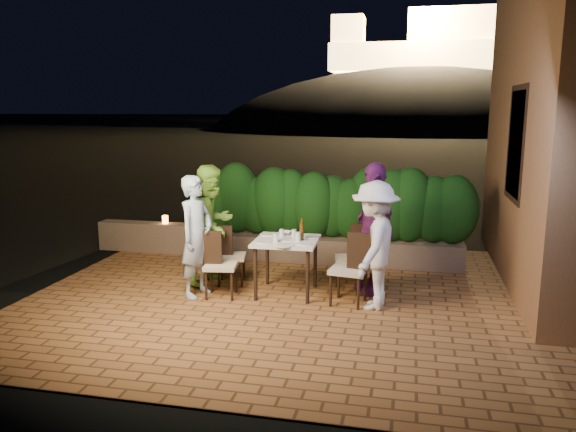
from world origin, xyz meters
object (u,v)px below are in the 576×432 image
(parapet_lamp, at_px, (165,220))
(bowl, at_px, (285,233))
(diner_purple, at_px, (374,228))
(diner_blue, at_px, (196,236))
(beer_bottle, at_px, (302,229))
(chair_right_front, at_px, (349,268))
(diner_white, at_px, (375,245))
(diner_green, at_px, (212,225))
(chair_left_back, at_px, (231,255))
(chair_right_back, at_px, (352,258))
(dining_table, at_px, (286,267))
(chair_left_front, at_px, (221,264))

(parapet_lamp, bearing_deg, bowl, -30.49)
(diner_purple, bearing_deg, diner_blue, -99.62)
(beer_bottle, xyz_separation_m, chair_right_front, (0.66, -0.25, -0.43))
(chair_right_front, height_order, diner_blue, diner_blue)
(diner_white, bearing_deg, parapet_lamp, -108.74)
(beer_bottle, xyz_separation_m, diner_purple, (0.93, 0.31, -0.01))
(beer_bottle, distance_m, chair_right_front, 0.82)
(diner_green, bearing_deg, chair_left_back, -71.49)
(chair_right_back, height_order, parapet_lamp, chair_right_back)
(chair_right_back, height_order, diner_purple, diner_purple)
(dining_table, xyz_separation_m, beer_bottle, (0.20, 0.03, 0.52))
(beer_bottle, relative_size, chair_left_front, 0.33)
(beer_bottle, bearing_deg, diner_blue, -165.45)
(chair_right_back, bearing_deg, bowl, -12.74)
(diner_blue, bearing_deg, chair_right_front, -72.75)
(dining_table, height_order, diner_white, diner_white)
(diner_green, bearing_deg, parapet_lamp, 62.98)
(diner_blue, distance_m, diner_white, 2.33)
(chair_left_front, bearing_deg, diner_green, 110.22)
(bowl, distance_m, diner_blue, 1.23)
(chair_left_front, xyz_separation_m, parapet_lamp, (-1.72, 2.05, 0.13))
(diner_green, xyz_separation_m, parapet_lamp, (-1.41, 1.49, -0.28))
(dining_table, height_order, diner_purple, diner_purple)
(diner_white, bearing_deg, beer_bottle, -97.69)
(chair_right_front, relative_size, chair_right_back, 0.99)
(diner_green, bearing_deg, beer_bottle, -79.99)
(beer_bottle, relative_size, diner_white, 0.18)
(chair_left_front, bearing_deg, parapet_lamp, 121.03)
(dining_table, height_order, chair_right_back, chair_right_back)
(chair_right_front, xyz_separation_m, diner_white, (0.32, -0.06, 0.33))
(beer_bottle, relative_size, chair_left_back, 0.35)
(chair_right_front, relative_size, parapet_lamp, 6.74)
(beer_bottle, bearing_deg, dining_table, -172.40)
(diner_purple, bearing_deg, bowl, -114.28)
(dining_table, bearing_deg, diner_purple, 16.45)
(dining_table, distance_m, beer_bottle, 0.56)
(diner_blue, bearing_deg, dining_table, -59.83)
(chair_left_front, xyz_separation_m, diner_purple, (1.95, 0.64, 0.44))
(chair_left_front, bearing_deg, diner_purple, 9.12)
(dining_table, relative_size, chair_right_back, 0.88)
(bowl, bearing_deg, chair_right_back, -2.36)
(bowl, height_order, diner_green, diner_green)
(dining_table, distance_m, chair_right_back, 0.89)
(beer_bottle, relative_size, bowl, 1.68)
(diner_purple, bearing_deg, diner_green, -113.71)
(diner_green, relative_size, parapet_lamp, 12.13)
(dining_table, xyz_separation_m, bowl, (-0.09, 0.30, 0.40))
(chair_right_back, distance_m, diner_green, 2.01)
(beer_bottle, distance_m, parapet_lamp, 3.25)
(chair_right_back, bearing_deg, dining_table, 6.97)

